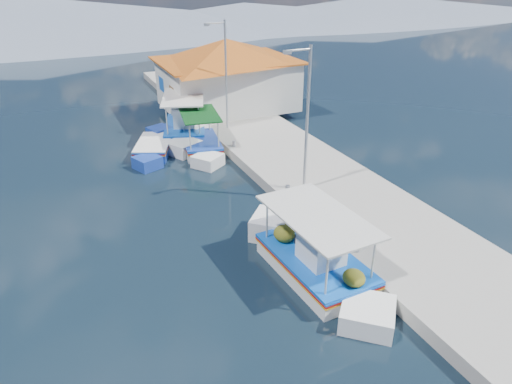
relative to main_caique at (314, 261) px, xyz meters
name	(u,v)px	position (x,y,z in m)	size (l,w,h in m)	color
ground	(221,245)	(-2.21, 2.85, -0.48)	(160.00, 160.00, 0.00)	black
quay	(287,157)	(3.69, 8.85, -0.23)	(5.00, 44.00, 0.50)	gray
bollards	(256,162)	(1.59, 8.10, 0.17)	(0.20, 17.20, 0.30)	#A5A8AD
main_caique	(314,261)	(0.00, 0.00, 0.00)	(2.44, 7.54, 2.49)	white
caique_green_canopy	(200,144)	(0.16, 12.22, -0.13)	(2.54, 6.16, 2.34)	white
caique_blue_hull	(153,148)	(-2.26, 12.91, -0.21)	(3.10, 5.22, 1.01)	#193999
caique_far	(185,128)	(0.06, 14.77, 0.02)	(3.83, 7.20, 2.67)	white
harbor_building	(227,73)	(3.99, 17.85, 2.30)	(10.49, 10.49, 4.40)	silver
lamp_post_near	(306,113)	(2.30, 4.85, 3.37)	(1.21, 0.14, 6.00)	#A5A8AD
lamp_post_far	(224,70)	(2.30, 13.85, 3.37)	(1.21, 0.14, 6.00)	#A5A8AD
mountain_ridge	(120,19)	(4.33, 58.85, 1.56)	(171.40, 96.00, 5.50)	slate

